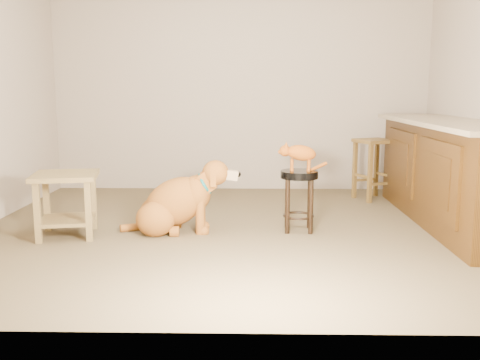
{
  "coord_description": "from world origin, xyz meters",
  "views": [
    {
      "loc": [
        0.13,
        -4.52,
        1.21
      ],
      "look_at": [
        0.04,
        -0.03,
        0.45
      ],
      "focal_mm": 40.0,
      "sensor_mm": 36.0,
      "label": 1
    }
  ],
  "objects_px": {
    "tabby_kitten": "(299,154)",
    "padded_stool": "(299,188)",
    "golden_retriever": "(177,204)",
    "wood_stool": "(373,168)",
    "side_table": "(66,195)"
  },
  "relations": [
    {
      "from": "padded_stool",
      "to": "golden_retriever",
      "type": "bearing_deg",
      "value": -177.01
    },
    {
      "from": "padded_stool",
      "to": "golden_retriever",
      "type": "relative_size",
      "value": 0.5
    },
    {
      "from": "padded_stool",
      "to": "wood_stool",
      "type": "bearing_deg",
      "value": 55.36
    },
    {
      "from": "tabby_kitten",
      "to": "padded_stool",
      "type": "bearing_deg",
      "value": -5.72
    },
    {
      "from": "side_table",
      "to": "golden_retriever",
      "type": "relative_size",
      "value": 0.57
    },
    {
      "from": "wood_stool",
      "to": "golden_retriever",
      "type": "xyz_separation_m",
      "value": [
        -2.0,
        -1.42,
        -0.1
      ]
    },
    {
      "from": "wood_stool",
      "to": "golden_retriever",
      "type": "distance_m",
      "value": 2.45
    },
    {
      "from": "golden_retriever",
      "to": "tabby_kitten",
      "type": "distance_m",
      "value": 1.13
    },
    {
      "from": "wood_stool",
      "to": "side_table",
      "type": "bearing_deg",
      "value": -151.47
    },
    {
      "from": "padded_stool",
      "to": "golden_retriever",
      "type": "height_order",
      "value": "golden_retriever"
    },
    {
      "from": "golden_retriever",
      "to": "wood_stool",
      "type": "bearing_deg",
      "value": 32.2
    },
    {
      "from": "wood_stool",
      "to": "side_table",
      "type": "height_order",
      "value": "wood_stool"
    },
    {
      "from": "golden_retriever",
      "to": "tabby_kitten",
      "type": "relative_size",
      "value": 2.42
    },
    {
      "from": "side_table",
      "to": "golden_retriever",
      "type": "bearing_deg",
      "value": 9.48
    },
    {
      "from": "golden_retriever",
      "to": "tabby_kitten",
      "type": "bearing_deg",
      "value": -0.18
    }
  ]
}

